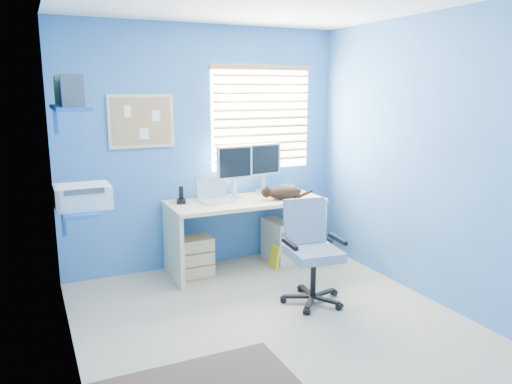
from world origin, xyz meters
name	(u,v)px	position (x,y,z in m)	size (l,w,h in m)	color
floor	(273,323)	(0.00, 0.00, 0.00)	(3.00, 3.20, 0.00)	tan
wall_back	(205,148)	(0.00, 1.60, 1.25)	(3.00, 0.01, 2.50)	#3B6EAC
wall_front	(428,220)	(0.00, -1.60, 1.25)	(3.00, 0.01, 2.50)	#3B6EAC
wall_left	(64,187)	(-1.50, 0.00, 1.25)	(0.01, 3.20, 2.50)	#3B6EAC
wall_right	(425,159)	(1.50, 0.00, 1.25)	(0.01, 3.20, 2.50)	#3B6EAC
desk	(246,234)	(0.31, 1.26, 0.37)	(1.59, 0.65, 0.74)	#BFAF87
laptop	(217,191)	(0.01, 1.29, 0.85)	(0.33, 0.26, 0.22)	silver
monitor_left	(234,172)	(0.26, 1.44, 1.01)	(0.40, 0.12, 0.54)	silver
monitor_right	(264,168)	(0.65, 1.52, 1.01)	(0.40, 0.12, 0.54)	silver
phone	(181,195)	(-0.33, 1.38, 0.82)	(0.09, 0.11, 0.17)	black
mug	(289,190)	(0.86, 1.32, 0.79)	(0.10, 0.09, 0.10)	#418A59
cd_spindle	(285,189)	(0.87, 1.44, 0.78)	(0.13, 0.13, 0.07)	silver
cat	(285,192)	(0.70, 1.13, 0.81)	(0.37, 0.20, 0.13)	black
tower_pc	(278,241)	(0.73, 1.34, 0.23)	(0.19, 0.44, 0.45)	beige
drawer_boxes	(194,256)	(-0.24, 1.29, 0.20)	(0.35, 0.28, 0.41)	tan
yellow_book	(275,257)	(0.59, 1.14, 0.12)	(0.03, 0.17, 0.24)	yellow
backpack	(325,250)	(1.15, 1.04, 0.15)	(0.25, 0.19, 0.29)	black
office_chair	(311,265)	(0.51, 0.26, 0.34)	(0.58, 0.58, 0.90)	black
window_blinds	(262,118)	(0.65, 1.57, 1.55)	(1.15, 0.05, 1.10)	white
corkboard	(141,121)	(-0.65, 1.58, 1.55)	(0.64, 0.02, 0.52)	#BFAF87
wall_shelves	(74,145)	(-1.35, 0.75, 1.43)	(0.42, 0.90, 1.05)	#2356A5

